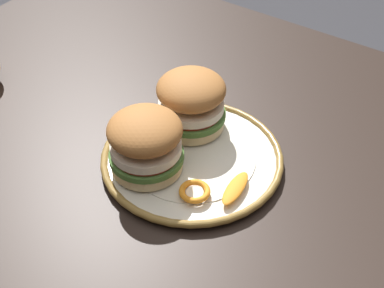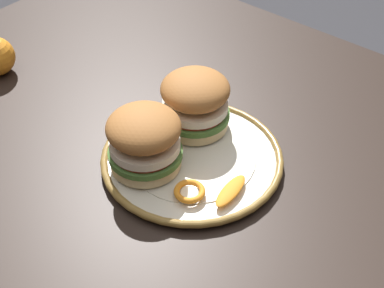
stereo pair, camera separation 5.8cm
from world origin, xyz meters
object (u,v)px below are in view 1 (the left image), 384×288
sandwich_half_left (146,142)px  dinner_plate (192,158)px  sandwich_half_right (191,101)px  dining_table (161,190)px

sandwich_half_left → dinner_plate: bearing=-123.7°
dinner_plate → sandwich_half_right: sandwich_half_right is taller
dining_table → dinner_plate: size_ratio=4.19×
sandwich_half_left → sandwich_half_right: 0.12m
dining_table → dinner_plate: (-0.06, -0.01, 0.10)m
dinner_plate → sandwich_half_left: 0.10m
dining_table → sandwich_half_left: size_ratio=10.60×
sandwich_half_right → dinner_plate: bearing=126.0°
dining_table → dinner_plate: bearing=-166.8°
sandwich_half_left → sandwich_half_right: (0.00, -0.12, 0.00)m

